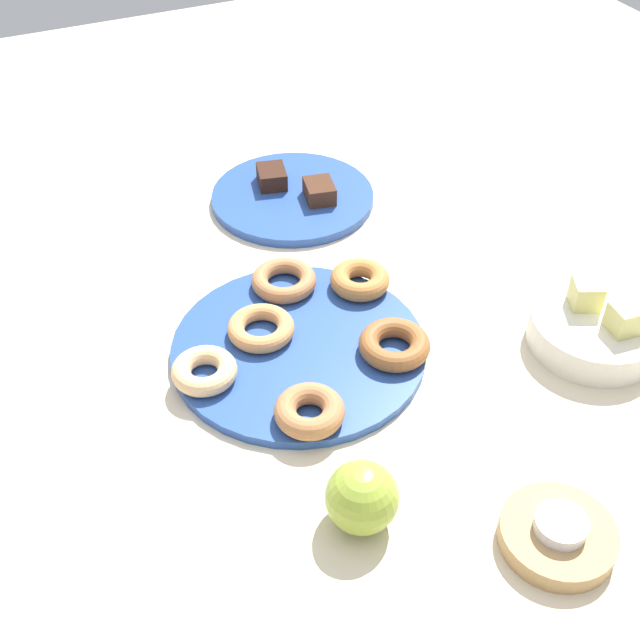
% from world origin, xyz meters
% --- Properties ---
extents(ground_plane, '(2.40, 2.40, 0.00)m').
position_xyz_m(ground_plane, '(0.00, 0.00, 0.00)').
color(ground_plane, beige).
extents(donut_plate, '(0.32, 0.32, 0.01)m').
position_xyz_m(donut_plate, '(0.00, 0.00, 0.01)').
color(donut_plate, '#284C9E').
rests_on(donut_plate, ground_plane).
extents(donut_0, '(0.11, 0.11, 0.02)m').
position_xyz_m(donut_0, '(0.01, -0.13, 0.02)').
color(donut_0, '#EABC84').
rests_on(donut_0, donut_plate).
extents(donut_1, '(0.12, 0.12, 0.02)m').
position_xyz_m(donut_1, '(-0.04, -0.04, 0.02)').
color(donut_1, tan).
rests_on(donut_1, donut_plate).
extents(donut_2, '(0.12, 0.12, 0.03)m').
position_xyz_m(donut_2, '(0.06, 0.10, 0.03)').
color(donut_2, '#995B2D').
rests_on(donut_2, donut_plate).
extents(donut_3, '(0.13, 0.13, 0.02)m').
position_xyz_m(donut_3, '(-0.11, 0.03, 0.02)').
color(donut_3, '#B27547').
rests_on(donut_3, donut_plate).
extents(donut_4, '(0.12, 0.12, 0.03)m').
position_xyz_m(donut_4, '(0.12, -0.04, 0.03)').
color(donut_4, '#B27547').
rests_on(donut_4, donut_plate).
extents(donut_5, '(0.10, 0.10, 0.03)m').
position_xyz_m(donut_5, '(-0.07, 0.12, 0.03)').
color(donut_5, '#BC7A3D').
rests_on(donut_5, donut_plate).
extents(cake_plate, '(0.26, 0.26, 0.01)m').
position_xyz_m(cake_plate, '(-0.33, 0.13, 0.01)').
color(cake_plate, '#284C9E').
rests_on(cake_plate, ground_plane).
extents(brownie_near, '(0.06, 0.05, 0.03)m').
position_xyz_m(brownie_near, '(-0.36, 0.11, 0.03)').
color(brownie_near, '#381E14').
rests_on(brownie_near, cake_plate).
extents(brownie_far, '(0.06, 0.05, 0.03)m').
position_xyz_m(brownie_far, '(-0.29, 0.16, 0.03)').
color(brownie_far, '#472819').
rests_on(brownie_far, cake_plate).
extents(candle_holder, '(0.12, 0.12, 0.02)m').
position_xyz_m(candle_holder, '(0.37, 0.12, 0.01)').
color(candle_holder, tan).
rests_on(candle_holder, ground_plane).
extents(tealight, '(0.05, 0.05, 0.01)m').
position_xyz_m(tealight, '(0.37, 0.12, 0.03)').
color(tealight, silver).
rests_on(tealight, candle_holder).
extents(fruit_bowl, '(0.17, 0.17, 0.04)m').
position_xyz_m(fruit_bowl, '(0.14, 0.35, 0.02)').
color(fruit_bowl, silver).
rests_on(fruit_bowl, ground_plane).
extents(melon_chunk_left, '(0.05, 0.05, 0.04)m').
position_xyz_m(melon_chunk_left, '(0.11, 0.35, 0.06)').
color(melon_chunk_left, '#DBD67A').
rests_on(melon_chunk_left, fruit_bowl).
extents(melon_chunk_right, '(0.04, 0.04, 0.04)m').
position_xyz_m(melon_chunk_right, '(0.17, 0.36, 0.06)').
color(melon_chunk_right, '#DBD67A').
rests_on(melon_chunk_right, fruit_bowl).
extents(apple, '(0.08, 0.08, 0.08)m').
position_xyz_m(apple, '(0.26, -0.04, 0.04)').
color(apple, '#93AD38').
rests_on(apple, ground_plane).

